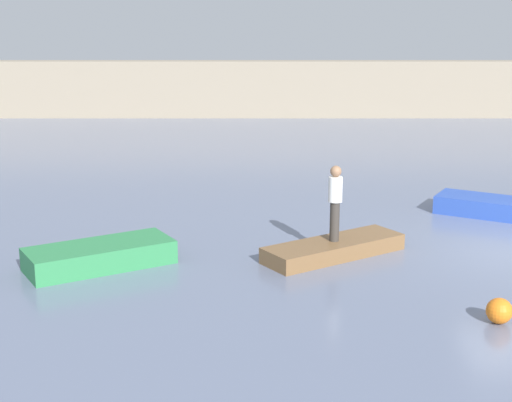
{
  "coord_description": "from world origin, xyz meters",
  "views": [
    {
      "loc": [
        -6.23,
        -17.04,
        5.55
      ],
      "look_at": [
        -6.17,
        2.69,
        0.58
      ],
      "focal_mm": 53.84,
      "sensor_mm": 36.0,
      "label": 1
    }
  ],
  "objects_px": {
    "rowboat_green": "(98,256)",
    "mooring_buoy": "(497,311)",
    "rowboat_brown": "(332,248)",
    "rowboat_blue": "(492,207)",
    "person_white_shirt": "(333,199)"
  },
  "relations": [
    {
      "from": "rowboat_green",
      "to": "mooring_buoy",
      "type": "height_order",
      "value": "rowboat_green"
    },
    {
      "from": "rowboat_green",
      "to": "rowboat_brown",
      "type": "relative_size",
      "value": 0.92
    },
    {
      "from": "rowboat_green",
      "to": "rowboat_brown",
      "type": "xyz_separation_m",
      "value": [
        5.23,
        0.75,
        -0.07
      ]
    },
    {
      "from": "mooring_buoy",
      "to": "rowboat_green",
      "type": "bearing_deg",
      "value": 158.27
    },
    {
      "from": "rowboat_green",
      "to": "rowboat_blue",
      "type": "distance_m",
      "value": 10.89
    },
    {
      "from": "mooring_buoy",
      "to": "rowboat_brown",
      "type": "bearing_deg",
      "value": 123.96
    },
    {
      "from": "rowboat_brown",
      "to": "rowboat_green",
      "type": "bearing_deg",
      "value": 154.58
    },
    {
      "from": "rowboat_blue",
      "to": "rowboat_brown",
      "type": "bearing_deg",
      "value": -114.14
    },
    {
      "from": "person_white_shirt",
      "to": "mooring_buoy",
      "type": "distance_m",
      "value": 4.8
    },
    {
      "from": "rowboat_blue",
      "to": "person_white_shirt",
      "type": "height_order",
      "value": "person_white_shirt"
    },
    {
      "from": "rowboat_brown",
      "to": "mooring_buoy",
      "type": "bearing_deg",
      "value": -89.62
    },
    {
      "from": "rowboat_green",
      "to": "rowboat_brown",
      "type": "distance_m",
      "value": 5.29
    },
    {
      "from": "rowboat_brown",
      "to": "rowboat_blue",
      "type": "bearing_deg",
      "value": 3.01
    },
    {
      "from": "rowboat_green",
      "to": "mooring_buoy",
      "type": "xyz_separation_m",
      "value": [
        7.84,
        -3.12,
        -0.02
      ]
    },
    {
      "from": "rowboat_blue",
      "to": "person_white_shirt",
      "type": "relative_size",
      "value": 1.77
    }
  ]
}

